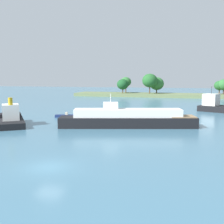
{
  "coord_description": "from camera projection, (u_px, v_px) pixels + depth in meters",
  "views": [
    {
      "loc": [
        12.36,
        -22.63,
        8.12
      ],
      "look_at": [
        -3.05,
        31.79,
        1.2
      ],
      "focal_mm": 45.74,
      "sensor_mm": 36.0,
      "label": 1
    }
  ],
  "objects": [
    {
      "name": "ground_plane",
      "position": [
        49.0,
        167.0,
        25.95
      ],
      "size": [
        400.0,
        400.0,
        0.0
      ],
      "primitive_type": "plane",
      "color": "teal"
    },
    {
      "name": "fishing_skiff",
      "position": [
        69.0,
        116.0,
        58.1
      ],
      "size": [
        5.66,
        2.6,
        1.02
      ],
      "color": "navy",
      "rests_on": "ground"
    },
    {
      "name": "treeline_island",
      "position": [
        180.0,
        91.0,
        117.21
      ],
      "size": [
        87.34,
        13.64,
        9.57
      ],
      "color": "#66754C",
      "rests_on": "ground"
    },
    {
      "name": "tugboat",
      "position": [
        11.0,
        118.0,
        48.44
      ],
      "size": [
        9.44,
        10.72,
        4.81
      ],
      "color": "black",
      "rests_on": "ground"
    },
    {
      "name": "white_riverboat",
      "position": [
        128.0,
        119.0,
        46.53
      ],
      "size": [
        22.42,
        9.53,
        5.49
      ],
      "color": "black",
      "rests_on": "ground"
    }
  ]
}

